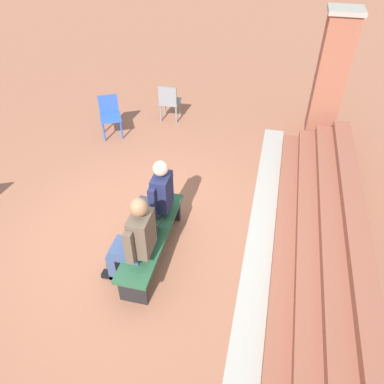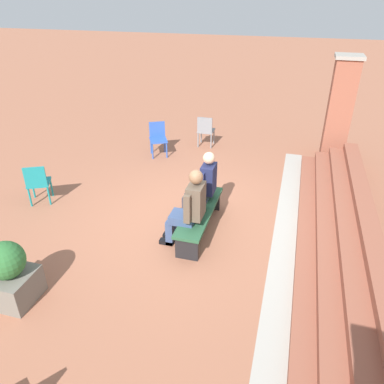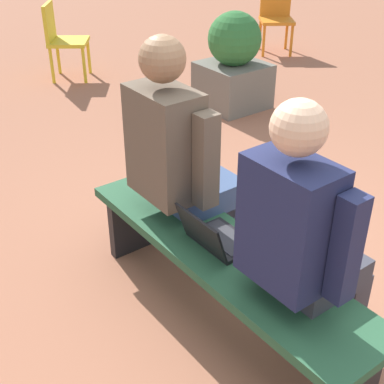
{
  "view_description": "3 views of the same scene",
  "coord_description": "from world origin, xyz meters",
  "px_view_note": "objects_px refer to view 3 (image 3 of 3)",
  "views": [
    {
      "loc": [
        3.67,
        1.62,
        4.14
      ],
      "look_at": [
        -0.08,
        0.73,
        0.99
      ],
      "focal_mm": 35.0,
      "sensor_mm": 36.0,
      "label": 1
    },
    {
      "loc": [
        5.62,
        1.62,
        3.85
      ],
      "look_at": [
        0.29,
        0.1,
        0.79
      ],
      "focal_mm": 35.0,
      "sensor_mm": 36.0,
      "label": 2
    },
    {
      "loc": [
        -1.32,
        1.62,
        2.0
      ],
      "look_at": [
        0.51,
        0.24,
        0.66
      ],
      "focal_mm": 50.0,
      "sensor_mm": 36.0,
      "label": 3
    }
  ],
  "objects_px": {
    "person_student": "(304,239)",
    "person_adult": "(183,160)",
    "plastic_chair_near_bench_right": "(61,36)",
    "planter": "(234,64)",
    "bench": "(222,264)",
    "plastic_chair_foreground": "(276,14)",
    "laptop": "(215,237)"
  },
  "relations": [
    {
      "from": "person_adult",
      "to": "plastic_chair_near_bench_right",
      "type": "relative_size",
      "value": 1.67
    },
    {
      "from": "person_student",
      "to": "laptop",
      "type": "relative_size",
      "value": 4.22
    },
    {
      "from": "plastic_chair_foreground",
      "to": "planter",
      "type": "distance_m",
      "value": 2.14
    },
    {
      "from": "person_student",
      "to": "plastic_chair_foreground",
      "type": "xyz_separation_m",
      "value": [
        3.94,
        -3.75,
        -0.24
      ]
    },
    {
      "from": "person_adult",
      "to": "laptop",
      "type": "height_order",
      "value": "person_adult"
    },
    {
      "from": "person_student",
      "to": "plastic_chair_near_bench_right",
      "type": "relative_size",
      "value": 1.61
    },
    {
      "from": "laptop",
      "to": "planter",
      "type": "distance_m",
      "value": 3.06
    },
    {
      "from": "person_adult",
      "to": "plastic_chair_foreground",
      "type": "relative_size",
      "value": 1.67
    },
    {
      "from": "laptop",
      "to": "person_student",
      "type": "bearing_deg",
      "value": -170.46
    },
    {
      "from": "person_adult",
      "to": "planter",
      "type": "height_order",
      "value": "person_adult"
    },
    {
      "from": "plastic_chair_foreground",
      "to": "planter",
      "type": "relative_size",
      "value": 0.89
    },
    {
      "from": "person_student",
      "to": "laptop",
      "type": "height_order",
      "value": "person_student"
    },
    {
      "from": "person_student",
      "to": "laptop",
      "type": "bearing_deg",
      "value": 9.54
    },
    {
      "from": "laptop",
      "to": "plastic_chair_near_bench_right",
      "type": "bearing_deg",
      "value": -14.91
    },
    {
      "from": "person_adult",
      "to": "planter",
      "type": "bearing_deg",
      "value": -46.48
    },
    {
      "from": "person_student",
      "to": "plastic_chair_near_bench_right",
      "type": "height_order",
      "value": "person_student"
    },
    {
      "from": "person_adult",
      "to": "laptop",
      "type": "relative_size",
      "value": 4.38
    },
    {
      "from": "bench",
      "to": "plastic_chair_near_bench_right",
      "type": "bearing_deg",
      "value": -14.61
    },
    {
      "from": "person_student",
      "to": "planter",
      "type": "distance_m",
      "value": 3.39
    },
    {
      "from": "plastic_chair_near_bench_right",
      "to": "bench",
      "type": "bearing_deg",
      "value": 165.39
    },
    {
      "from": "plastic_chair_foreground",
      "to": "person_adult",
      "type": "bearing_deg",
      "value": 129.47
    },
    {
      "from": "person_student",
      "to": "person_adult",
      "type": "xyz_separation_m",
      "value": [
        0.85,
        -0.0,
        0.02
      ]
    },
    {
      "from": "laptop",
      "to": "plastic_chair_foreground",
      "type": "xyz_separation_m",
      "value": [
        3.46,
        -3.83,
        -0.02
      ]
    },
    {
      "from": "person_adult",
      "to": "plastic_chair_near_bench_right",
      "type": "bearing_deg",
      "value": -15.16
    },
    {
      "from": "bench",
      "to": "plastic_chair_foreground",
      "type": "xyz_separation_m",
      "value": [
        3.51,
        -3.82,
        0.13
      ]
    },
    {
      "from": "person_student",
      "to": "plastic_chair_near_bench_right",
      "type": "bearing_deg",
      "value": -12.47
    },
    {
      "from": "plastic_chair_near_bench_right",
      "to": "person_student",
      "type": "bearing_deg",
      "value": 167.53
    },
    {
      "from": "planter",
      "to": "plastic_chair_foreground",
      "type": "bearing_deg",
      "value": -55.69
    },
    {
      "from": "bench",
      "to": "plastic_chair_foreground",
      "type": "distance_m",
      "value": 5.19
    },
    {
      "from": "plastic_chair_foreground",
      "to": "bench",
      "type": "bearing_deg",
      "value": 132.55
    },
    {
      "from": "bench",
      "to": "plastic_chair_foreground",
      "type": "relative_size",
      "value": 2.14
    },
    {
      "from": "person_student",
      "to": "planter",
      "type": "xyz_separation_m",
      "value": [
        2.73,
        -1.98,
        -0.28
      ]
    }
  ]
}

